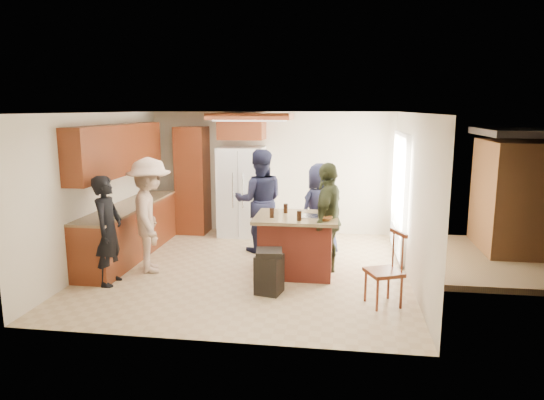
# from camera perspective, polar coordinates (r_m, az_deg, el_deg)

# --- Properties ---
(room_shell) EXTENTS (8.00, 5.20, 5.00)m
(room_shell) POSITION_cam_1_polar(r_m,az_deg,el_deg) (9.65, 25.76, -0.49)
(room_shell) COLOR tan
(room_shell) RESTS_ON ground
(person_front_left) EXTENTS (0.46, 0.61, 1.62)m
(person_front_left) POSITION_cam_1_polar(r_m,az_deg,el_deg) (7.48, -18.75, -3.41)
(person_front_left) COLOR black
(person_front_left) RESTS_ON ground
(person_behind_left) EXTENTS (0.99, 0.72, 1.86)m
(person_behind_left) POSITION_cam_1_polar(r_m,az_deg,el_deg) (8.71, -1.47, -0.10)
(person_behind_left) COLOR #1B1D36
(person_behind_left) RESTS_ON ground
(person_behind_right) EXTENTS (0.96, 0.91, 1.65)m
(person_behind_right) POSITION_cam_1_polar(r_m,az_deg,el_deg) (8.42, 5.74, -1.24)
(person_behind_right) COLOR #1B1E37
(person_behind_right) RESTS_ON ground
(person_side_right) EXTENTS (0.77, 1.13, 1.76)m
(person_side_right) POSITION_cam_1_polar(r_m,az_deg,el_deg) (7.53, 6.59, -2.25)
(person_side_right) COLOR #30361F
(person_side_right) RESTS_ON ground
(person_counter) EXTENTS (0.95, 1.29, 1.82)m
(person_counter) POSITION_cam_1_polar(r_m,az_deg,el_deg) (7.86, -14.13, -1.76)
(person_counter) COLOR tan
(person_counter) RESTS_ON ground
(left_cabinetry) EXTENTS (0.64, 3.00, 2.30)m
(left_cabinetry) POSITION_cam_1_polar(r_m,az_deg,el_deg) (8.75, -16.82, -0.33)
(left_cabinetry) COLOR maroon
(left_cabinetry) RESTS_ON ground
(back_wall_units) EXTENTS (1.80, 0.60, 2.45)m
(back_wall_units) POSITION_cam_1_polar(r_m,az_deg,el_deg) (10.04, -7.90, 3.85)
(back_wall_units) COLOR maroon
(back_wall_units) RESTS_ON ground
(refrigerator) EXTENTS (0.90, 0.76, 1.80)m
(refrigerator) POSITION_cam_1_polar(r_m,az_deg,el_deg) (9.85, -3.57, 0.98)
(refrigerator) COLOR white
(refrigerator) RESTS_ON ground
(kitchen_island) EXTENTS (1.28, 1.03, 0.93)m
(kitchen_island) POSITION_cam_1_polar(r_m,az_deg,el_deg) (7.61, 2.89, -5.22)
(kitchen_island) COLOR #A23929
(kitchen_island) RESTS_ON ground
(island_items) EXTENTS (0.96, 0.71, 0.15)m
(island_items) POSITION_cam_1_polar(r_m,az_deg,el_deg) (7.39, 4.49, -1.79)
(island_items) COLOR silver
(island_items) RESTS_ON kitchen_island
(trash_bin) EXTENTS (0.41, 0.41, 0.63)m
(trash_bin) POSITION_cam_1_polar(r_m,az_deg,el_deg) (6.86, -0.33, -8.39)
(trash_bin) COLOR black
(trash_bin) RESTS_ON ground
(spindle_chair) EXTENTS (0.55, 0.55, 0.99)m
(spindle_chair) POSITION_cam_1_polar(r_m,az_deg,el_deg) (6.59, 13.18, -8.24)
(spindle_chair) COLOR maroon
(spindle_chair) RESTS_ON ground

